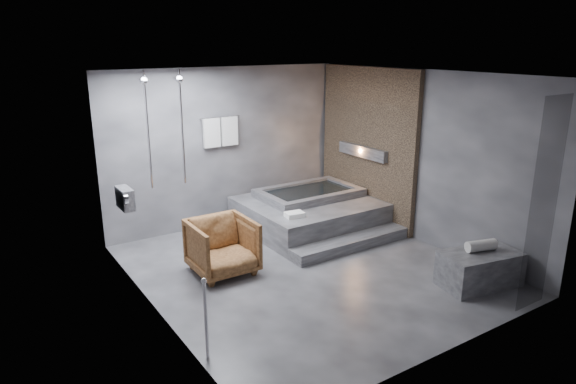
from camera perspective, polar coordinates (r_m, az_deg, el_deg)
room at (r=7.47m, az=3.73°, el=4.92°), size 5.00×5.04×2.82m
tub_deck at (r=9.17m, az=2.30°, el=-2.44°), size 2.20×2.00×0.50m
tub_step at (r=8.36m, az=7.01°, el=-5.66°), size 2.20×0.36×0.18m
concrete_bench at (r=7.52m, az=20.51°, el=-8.00°), size 1.16×0.78×0.48m
driftwood_chair at (r=7.41m, az=-7.30°, el=-6.05°), size 0.87×0.89×0.80m
rolled_towel at (r=7.46m, az=20.67°, el=-5.59°), size 0.45×0.27×0.15m
deck_towel at (r=8.25m, az=0.73°, el=-2.52°), size 0.32×0.25×0.08m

